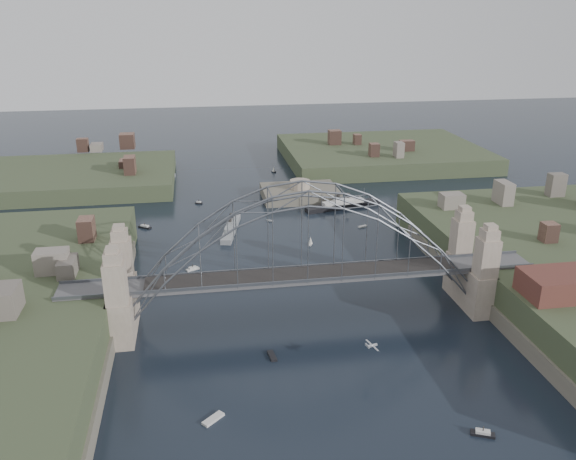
# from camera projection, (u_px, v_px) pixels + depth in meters

# --- Properties ---
(ground) EXTENTS (500.00, 500.00, 0.00)m
(ground) POSITION_uv_depth(u_px,v_px,m) (304.00, 316.00, 105.63)
(ground) COLOR black
(ground) RESTS_ON ground
(bridge) EXTENTS (84.00, 13.80, 24.60)m
(bridge) POSITION_uv_depth(u_px,v_px,m) (305.00, 254.00, 101.26)
(bridge) COLOR #4F4F51
(bridge) RESTS_ON ground
(headland_nw) EXTENTS (60.00, 45.00, 9.00)m
(headland_nw) POSITION_uv_depth(u_px,v_px,m) (79.00, 183.00, 184.87)
(headland_nw) COLOR #354027
(headland_nw) RESTS_ON ground
(headland_ne) EXTENTS (70.00, 55.00, 9.50)m
(headland_ne) POSITION_uv_depth(u_px,v_px,m) (382.00, 159.00, 214.41)
(headland_ne) COLOR #354027
(headland_ne) RESTS_ON ground
(fort_island) EXTENTS (22.00, 16.00, 9.40)m
(fort_island) POSITION_uv_depth(u_px,v_px,m) (300.00, 199.00, 172.17)
(fort_island) COLOR #5A5447
(fort_island) RESTS_ON ground
(naval_cruiser_near) EXTENTS (6.36, 19.11, 5.70)m
(naval_cruiser_near) POSITION_uv_depth(u_px,v_px,m) (231.00, 228.00, 145.92)
(naval_cruiser_near) COLOR gray
(naval_cruiser_near) RESTS_ON ground
(naval_cruiser_far) EXTENTS (4.36, 14.46, 4.84)m
(naval_cruiser_far) POSITION_uv_depth(u_px,v_px,m) (168.00, 180.00, 187.39)
(naval_cruiser_far) COLOR gray
(naval_cruiser_far) RESTS_ON ground
(ocean_liner) EXTENTS (22.36, 8.52, 5.48)m
(ocean_liner) POSITION_uv_depth(u_px,v_px,m) (343.00, 205.00, 163.11)
(ocean_liner) COLOR black
(ocean_liner) RESTS_ON ground
(aeroplane) EXTENTS (1.91, 3.38, 0.50)m
(aeroplane) POSITION_uv_depth(u_px,v_px,m) (371.00, 346.00, 87.53)
(aeroplane) COLOR silver
(small_boat_a) EXTENTS (2.91, 2.00, 1.43)m
(small_boat_a) POSITION_uv_depth(u_px,v_px,m) (193.00, 269.00, 124.23)
(small_boat_a) COLOR silver
(small_boat_a) RESTS_ON ground
(small_boat_b) EXTENTS (1.35, 1.72, 2.38)m
(small_boat_b) POSITION_uv_depth(u_px,v_px,m) (310.00, 241.00, 137.19)
(small_boat_b) COLOR silver
(small_boat_b) RESTS_ON ground
(small_boat_c) EXTENTS (1.35, 3.09, 0.45)m
(small_boat_c) POSITION_uv_depth(u_px,v_px,m) (272.00, 356.00, 93.12)
(small_boat_c) COLOR silver
(small_boat_c) RESTS_ON ground
(small_boat_d) EXTENTS (2.45, 1.53, 0.45)m
(small_boat_d) POSITION_uv_depth(u_px,v_px,m) (363.00, 227.00, 148.86)
(small_boat_d) COLOR silver
(small_boat_d) RESTS_ON ground
(small_boat_e) EXTENTS (3.54, 2.90, 1.43)m
(small_boat_e) POSITION_uv_depth(u_px,v_px,m) (145.00, 227.00, 148.27)
(small_boat_e) COLOR silver
(small_boat_e) RESTS_ON ground
(small_boat_f) EXTENTS (1.76, 1.57, 0.45)m
(small_boat_f) POSITION_uv_depth(u_px,v_px,m) (270.00, 221.00, 152.87)
(small_boat_f) COLOR silver
(small_boat_f) RESTS_ON ground
(small_boat_g) EXTENTS (3.25, 2.16, 1.43)m
(small_boat_g) POSITION_uv_depth(u_px,v_px,m) (483.00, 433.00, 75.92)
(small_boat_g) COLOR silver
(small_boat_g) RESTS_ON ground
(small_boat_h) EXTENTS (2.17, 1.35, 1.43)m
(small_boat_h) POSITION_uv_depth(u_px,v_px,m) (199.00, 203.00, 166.72)
(small_boat_h) COLOR silver
(small_boat_h) RESTS_ON ground
(small_boat_i) EXTENTS (1.21, 2.18, 1.43)m
(small_boat_i) POSITION_uv_depth(u_px,v_px,m) (459.00, 280.00, 118.94)
(small_boat_i) COLOR silver
(small_boat_i) RESTS_ON ground
(small_boat_j) EXTENTS (3.22, 3.04, 0.45)m
(small_boat_j) POSITION_uv_depth(u_px,v_px,m) (213.00, 419.00, 78.77)
(small_boat_j) COLOR silver
(small_boat_j) RESTS_ON ground
(small_boat_k) EXTENTS (1.58, 1.59, 2.38)m
(small_boat_k) POSITION_uv_depth(u_px,v_px,m) (274.00, 169.00, 198.94)
(small_boat_k) COLOR silver
(small_boat_k) RESTS_ON ground
(small_boat_l) EXTENTS (1.22, 2.60, 0.45)m
(small_boat_l) POSITION_uv_depth(u_px,v_px,m) (85.00, 254.00, 131.84)
(small_boat_l) COLOR silver
(small_boat_l) RESTS_ON ground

